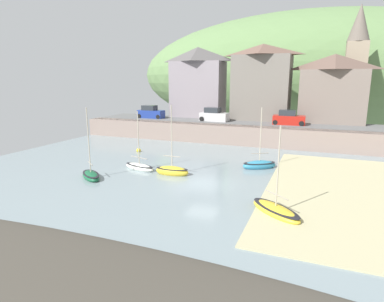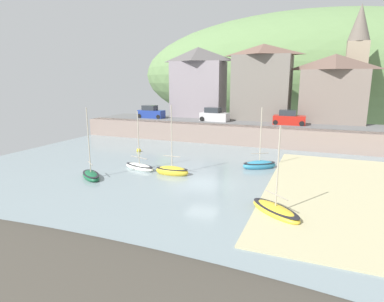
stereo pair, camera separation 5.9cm
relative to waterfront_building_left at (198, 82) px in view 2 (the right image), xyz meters
name	(u,v)px [view 2 (the right image)]	position (x,y,z in m)	size (l,w,h in m)	color
ground	(165,237)	(11.39, -34.76, -7.73)	(48.00, 41.00, 0.61)	gray
quay_seawall	(249,134)	(9.99, -7.70, -6.53)	(48.00, 9.40, 2.40)	gray
hillside_backdrop	(311,75)	(15.63, 30.00, 1.49)	(80.00, 44.00, 26.79)	#5F814D
waterfront_building_left	(198,82)	(0.00, 0.00, 0.00)	(8.49, 4.65, 10.79)	gray
waterfront_building_centre	(262,82)	(10.06, 0.00, 0.01)	(8.42, 5.85, 10.88)	slate
waterfront_building_right	(333,88)	(19.71, 0.00, -0.81)	(8.76, 5.31, 9.21)	slate
church_with_spire	(356,62)	(22.52, 4.00, 2.80)	(3.00, 3.00, 16.10)	gray
sailboat_far_left	(259,165)	(13.42, -18.83, -7.58)	(3.45, 2.92, 5.95)	teal
sailboat_blue_trim	(91,175)	(0.68, -27.39, -7.63)	(3.20, 2.87, 6.15)	#185936
sailboat_white_hull	(172,171)	(6.63, -23.83, -7.55)	(3.10, 1.28, 6.35)	gold
sailboat_tall_mast	(275,210)	(16.30, -29.24, -7.63)	(3.92, 3.65, 5.74)	gold
motorboat_with_cabin	(139,167)	(3.07, -23.45, -7.63)	(3.60, 1.94, 5.60)	white
parked_car_near_slipway	(151,113)	(-6.14, -4.50, -4.69)	(4.12, 1.82, 1.95)	navy
parked_car_by_wall	(214,115)	(4.20, -4.50, -4.69)	(4.23, 2.04, 1.95)	#BAB7B9
parked_car_end_of_row	(289,119)	(14.57, -4.50, -4.69)	(4.14, 1.82, 1.95)	#AE1E15
mooring_buoy	(139,150)	(-0.96, -16.91, -7.74)	(0.51, 0.51, 0.51)	yellow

